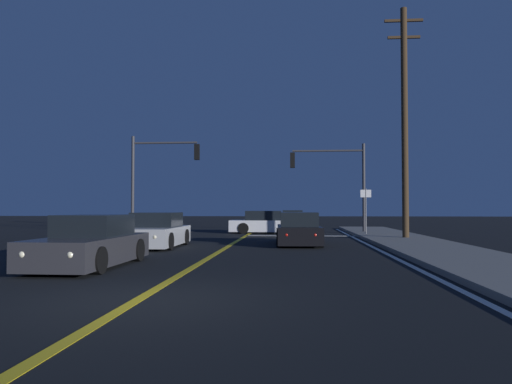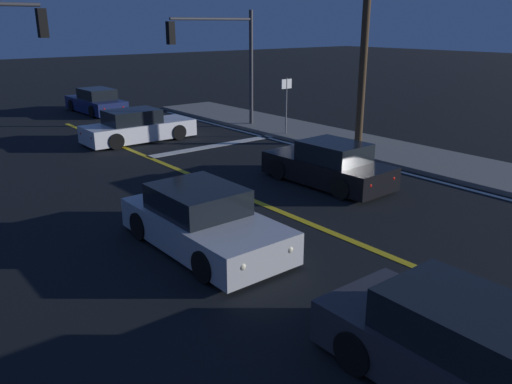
{
  "view_description": "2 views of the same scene",
  "coord_description": "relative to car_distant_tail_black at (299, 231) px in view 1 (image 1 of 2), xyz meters",
  "views": [
    {
      "loc": [
        2.57,
        -7.97,
        1.53
      ],
      "look_at": [
        0.43,
        19.86,
        2.43
      ],
      "focal_mm": 34.25,
      "sensor_mm": 36.0,
      "label": 1
    },
    {
      "loc": [
        -8.43,
        1.81,
        4.72
      ],
      "look_at": [
        -0.77,
        11.31,
        0.69
      ],
      "focal_mm": 35.98,
      "sensor_mm": 36.0,
      "label": 2
    }
  ],
  "objects": [
    {
      "name": "ground_plane",
      "position": [
        -2.78,
        -12.19,
        -0.58
      ],
      "size": [
        160.0,
        160.0,
        0.0
      ],
      "primitive_type": "plane",
      "color": "black"
    },
    {
      "name": "sidewalk_right",
      "position": [
        4.71,
        -2.12,
        -0.51
      ],
      "size": [
        3.2,
        36.24,
        0.15
      ],
      "primitive_type": "cube",
      "color": "slate",
      "rests_on": "ground"
    },
    {
      "name": "lane_line_center",
      "position": [
        -2.78,
        -2.12,
        -0.57
      ],
      "size": [
        0.2,
        34.22,
        0.01
      ],
      "primitive_type": "cube",
      "color": "gold",
      "rests_on": "ground"
    },
    {
      "name": "lane_line_edge_right",
      "position": [
        2.86,
        -2.12,
        -0.57
      ],
      "size": [
        0.16,
        34.22,
        0.01
      ],
      "primitive_type": "cube",
      "color": "silver",
      "rests_on": "ground"
    },
    {
      "name": "stop_bar",
      "position": [
        0.16,
        6.44,
        -0.57
      ],
      "size": [
        5.89,
        0.5,
        0.01
      ],
      "primitive_type": "cube",
      "color": "silver",
      "rests_on": "ground"
    },
    {
      "name": "car_distant_tail_black",
      "position": [
        0.0,
        0.0,
        0.0
      ],
      "size": [
        1.92,
        4.2,
        1.34
      ],
      "rotation": [
        0.0,
        0.0,
        0.03
      ],
      "color": "black",
      "rests_on": "ground"
    },
    {
      "name": "car_lead_oncoming_white",
      "position": [
        -1.79,
        9.19,
        0.0
      ],
      "size": [
        4.62,
        1.85,
        1.34
      ],
      "rotation": [
        0.0,
        0.0,
        -1.57
      ],
      "color": "silver",
      "rests_on": "ground"
    },
    {
      "name": "car_mid_block_charcoal",
      "position": [
        -5.48,
        -7.79,
        0.0
      ],
      "size": [
        1.88,
        4.49,
        1.34
      ],
      "rotation": [
        0.0,
        0.0,
        3.13
      ],
      "color": "#2D2D33",
      "rests_on": "ground"
    },
    {
      "name": "car_parked_curb_navy",
      "position": [
        -0.3,
        17.21,
        0.0
      ],
      "size": [
        1.89,
        4.6,
        1.34
      ],
      "rotation": [
        0.0,
        0.0,
        0.03
      ],
      "color": "navy",
      "rests_on": "ground"
    },
    {
      "name": "car_following_oncoming_silver",
      "position": [
        -5.56,
        -1.51,
        0.0
      ],
      "size": [
        2.0,
        4.32,
        1.34
      ],
      "rotation": [
        0.0,
        0.0,
        3.15
      ],
      "color": "#B2B5BA",
      "rests_on": "ground"
    },
    {
      "name": "traffic_signal_near_right",
      "position": [
        2.25,
        8.74,
        2.99
      ],
      "size": [
        4.39,
        0.28,
        5.29
      ],
      "rotation": [
        0.0,
        0.0,
        3.14
      ],
      "color": "#38383D",
      "rests_on": "ground"
    },
    {
      "name": "traffic_signal_far_left",
      "position": [
        -8.04,
        7.34,
        3.21
      ],
      "size": [
        3.98,
        0.28,
        5.67
      ],
      "color": "#38383D",
      "rests_on": "ground"
    },
    {
      "name": "utility_pole_right",
      "position": [
        5.01,
        3.05,
        5.11
      ],
      "size": [
        1.79,
        0.3,
        10.97
      ],
      "color": "#42301E",
      "rests_on": "ground"
    },
    {
      "name": "street_sign_corner",
      "position": [
        3.61,
        5.94,
        1.11
      ],
      "size": [
        0.56,
        0.06,
        2.53
      ],
      "color": "slate",
      "rests_on": "ground"
    }
  ]
}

